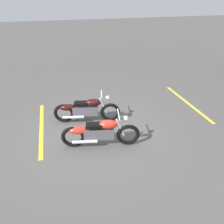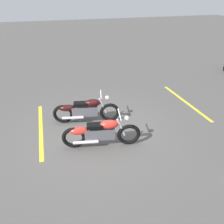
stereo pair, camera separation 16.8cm
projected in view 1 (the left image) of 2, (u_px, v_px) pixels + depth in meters
ground_plane at (97, 132)px, 6.70m from camera, size 60.00×60.00×0.00m
motorcycle_bright_foreground at (99, 132)px, 5.88m from camera, size 2.21×0.70×1.04m
motorcycle_dark_foreground at (85, 110)px, 7.00m from camera, size 2.20×0.73×1.04m
parking_stripe_near at (41, 127)px, 6.90m from camera, size 0.13×3.20×0.01m
parking_stripe_mid at (187, 103)px, 8.42m from camera, size 0.13×3.20×0.01m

